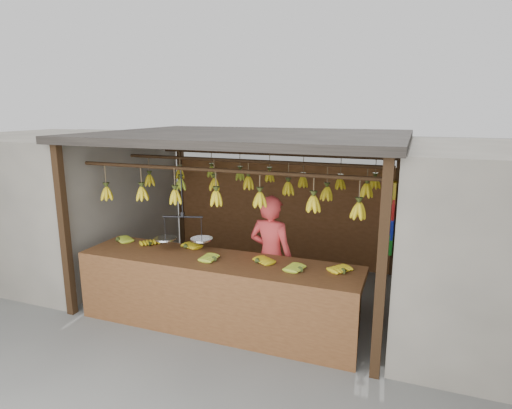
% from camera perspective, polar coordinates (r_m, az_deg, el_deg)
% --- Properties ---
extents(ground, '(80.00, 80.00, 0.00)m').
position_cam_1_polar(ground, '(6.66, -0.93, -11.53)').
color(ground, '#5B5B57').
extents(stall, '(4.30, 3.30, 2.40)m').
position_cam_1_polar(stall, '(6.42, 0.09, 5.91)').
color(stall, black).
rests_on(stall, ground).
extents(neighbor_left, '(3.00, 3.00, 2.30)m').
position_cam_1_polar(neighbor_left, '(8.27, -24.85, 0.49)').
color(neighbor_left, slate).
rests_on(neighbor_left, ground).
extents(counter, '(3.60, 0.82, 0.96)m').
position_cam_1_polar(counter, '(5.34, -5.75, -9.61)').
color(counter, '#58331A').
rests_on(counter, ground).
extents(hanging_bananas, '(3.59, 2.23, 0.39)m').
position_cam_1_polar(hanging_bananas, '(6.18, -0.98, 2.41)').
color(hanging_bananas, gold).
rests_on(hanging_bananas, ground).
extents(balance_scale, '(0.73, 0.42, 0.94)m').
position_cam_1_polar(balance_scale, '(5.63, -9.66, -4.07)').
color(balance_scale, black).
rests_on(balance_scale, ground).
extents(vendor, '(0.65, 0.47, 1.66)m').
position_cam_1_polar(vendor, '(5.65, 1.99, -7.00)').
color(vendor, '#BF3333').
rests_on(vendor, ground).
extents(bag_bundles, '(0.08, 0.26, 1.18)m').
position_cam_1_polar(bag_bundles, '(7.21, 17.66, -1.76)').
color(bag_bundles, yellow).
rests_on(bag_bundles, ground).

